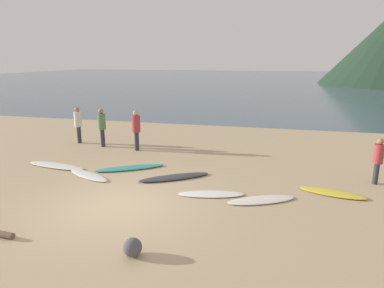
{
  "coord_description": "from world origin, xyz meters",
  "views": [
    {
      "loc": [
        4.16,
        -8.05,
        4.04
      ],
      "look_at": [
        0.9,
        5.12,
        0.6
      ],
      "focal_mm": 31.62,
      "sensor_mm": 36.0,
      "label": 1
    }
  ],
  "objects_px": {
    "surfboard_3": "(174,177)",
    "person_3": "(136,127)",
    "beach_rock_near": "(133,247)",
    "surfboard_5": "(261,200)",
    "person_1": "(78,122)",
    "person_2": "(102,124)",
    "surfboard_1": "(88,175)",
    "surfboard_0": "(56,166)",
    "person_0": "(378,157)",
    "surfboard_4": "(211,194)",
    "surfboard_6": "(333,193)",
    "surfboard_2": "(130,168)"
  },
  "relations": [
    {
      "from": "surfboard_3",
      "to": "person_3",
      "type": "height_order",
      "value": "person_3"
    },
    {
      "from": "beach_rock_near",
      "to": "person_3",
      "type": "bearing_deg",
      "value": 112.29
    },
    {
      "from": "person_3",
      "to": "beach_rock_near",
      "type": "relative_size",
      "value": 4.56
    },
    {
      "from": "surfboard_5",
      "to": "beach_rock_near",
      "type": "relative_size",
      "value": 5.2
    },
    {
      "from": "surfboard_5",
      "to": "beach_rock_near",
      "type": "distance_m",
      "value": 4.32
    },
    {
      "from": "person_1",
      "to": "person_2",
      "type": "height_order",
      "value": "person_2"
    },
    {
      "from": "surfboard_1",
      "to": "person_3",
      "type": "height_order",
      "value": "person_3"
    },
    {
      "from": "surfboard_0",
      "to": "person_0",
      "type": "height_order",
      "value": "person_0"
    },
    {
      "from": "surfboard_1",
      "to": "person_1",
      "type": "relative_size",
      "value": 1.13
    },
    {
      "from": "person_1",
      "to": "surfboard_5",
      "type": "bearing_deg",
      "value": -73.3
    },
    {
      "from": "person_0",
      "to": "surfboard_4",
      "type": "bearing_deg",
      "value": -58.09
    },
    {
      "from": "surfboard_0",
      "to": "person_3",
      "type": "distance_m",
      "value": 3.8
    },
    {
      "from": "surfboard_0",
      "to": "surfboard_1",
      "type": "bearing_deg",
      "value": -12.35
    },
    {
      "from": "surfboard_6",
      "to": "person_3",
      "type": "bearing_deg",
      "value": 171.09
    },
    {
      "from": "surfboard_0",
      "to": "person_1",
      "type": "relative_size",
      "value": 1.45
    },
    {
      "from": "person_1",
      "to": "person_2",
      "type": "bearing_deg",
      "value": -58.37
    },
    {
      "from": "surfboard_3",
      "to": "person_3",
      "type": "bearing_deg",
      "value": 97.03
    },
    {
      "from": "person_1",
      "to": "beach_rock_near",
      "type": "height_order",
      "value": "person_1"
    },
    {
      "from": "surfboard_5",
      "to": "person_2",
      "type": "distance_m",
      "value": 8.91
    },
    {
      "from": "surfboard_1",
      "to": "person_3",
      "type": "relative_size",
      "value": 1.1
    },
    {
      "from": "surfboard_5",
      "to": "person_0",
      "type": "relative_size",
      "value": 1.34
    },
    {
      "from": "surfboard_0",
      "to": "beach_rock_near",
      "type": "distance_m",
      "value": 7.23
    },
    {
      "from": "surfboard_2",
      "to": "surfboard_6",
      "type": "bearing_deg",
      "value": -37.76
    },
    {
      "from": "person_2",
      "to": "person_0",
      "type": "bearing_deg",
      "value": -77.49
    },
    {
      "from": "surfboard_4",
      "to": "surfboard_3",
      "type": "bearing_deg",
      "value": 129.85
    },
    {
      "from": "surfboard_4",
      "to": "person_2",
      "type": "xyz_separation_m",
      "value": [
        -6.04,
        4.54,
        1.03
      ]
    },
    {
      "from": "surfboard_2",
      "to": "person_0",
      "type": "height_order",
      "value": "person_0"
    },
    {
      "from": "surfboard_5",
      "to": "surfboard_6",
      "type": "bearing_deg",
      "value": 0.09
    },
    {
      "from": "person_0",
      "to": "beach_rock_near",
      "type": "distance_m",
      "value": 8.47
    },
    {
      "from": "person_0",
      "to": "beach_rock_near",
      "type": "bearing_deg",
      "value": -37.97
    },
    {
      "from": "surfboard_0",
      "to": "beach_rock_near",
      "type": "relative_size",
      "value": 6.42
    },
    {
      "from": "surfboard_1",
      "to": "surfboard_2",
      "type": "distance_m",
      "value": 1.55
    },
    {
      "from": "surfboard_6",
      "to": "person_0",
      "type": "bearing_deg",
      "value": 55.07
    },
    {
      "from": "surfboard_6",
      "to": "person_1",
      "type": "bearing_deg",
      "value": 174.73
    },
    {
      "from": "person_3",
      "to": "beach_rock_near",
      "type": "distance_m",
      "value": 8.61
    },
    {
      "from": "surfboard_2",
      "to": "surfboard_5",
      "type": "xyz_separation_m",
      "value": [
        4.94,
        -1.81,
        -0.01
      ]
    },
    {
      "from": "surfboard_0",
      "to": "surfboard_2",
      "type": "height_order",
      "value": "surfboard_0"
    },
    {
      "from": "beach_rock_near",
      "to": "surfboard_2",
      "type": "bearing_deg",
      "value": 114.63
    },
    {
      "from": "surfboard_1",
      "to": "surfboard_5",
      "type": "relative_size",
      "value": 0.96
    },
    {
      "from": "surfboard_2",
      "to": "person_1",
      "type": "xyz_separation_m",
      "value": [
        -4.08,
        3.17,
        1.0
      ]
    },
    {
      "from": "surfboard_3",
      "to": "surfboard_4",
      "type": "height_order",
      "value": "surfboard_3"
    },
    {
      "from": "surfboard_5",
      "to": "beach_rock_near",
      "type": "height_order",
      "value": "beach_rock_near"
    },
    {
      "from": "beach_rock_near",
      "to": "surfboard_5",
      "type": "bearing_deg",
      "value": 54.73
    },
    {
      "from": "person_3",
      "to": "person_1",
      "type": "bearing_deg",
      "value": -122.04
    },
    {
      "from": "person_3",
      "to": "person_0",
      "type": "bearing_deg",
      "value": 55.68
    },
    {
      "from": "surfboard_6",
      "to": "person_1",
      "type": "height_order",
      "value": "person_1"
    },
    {
      "from": "person_3",
      "to": "person_2",
      "type": "bearing_deg",
      "value": -118.9
    },
    {
      "from": "person_3",
      "to": "surfboard_0",
      "type": "bearing_deg",
      "value": -56.17
    },
    {
      "from": "surfboard_4",
      "to": "person_2",
      "type": "height_order",
      "value": "person_2"
    },
    {
      "from": "surfboard_6",
      "to": "person_0",
      "type": "height_order",
      "value": "person_0"
    }
  ]
}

